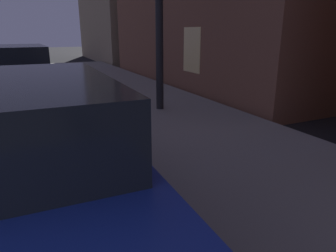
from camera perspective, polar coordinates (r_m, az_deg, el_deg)
name	(u,v)px	position (r m, az deg, el deg)	size (l,w,h in m)	color
car_blue	(9,168)	(2.81, -27.55, -7.02)	(2.21, 4.17, 1.43)	navy
car_black	(15,73)	(9.15, -26.65, 8.74)	(2.15, 4.43, 1.43)	black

